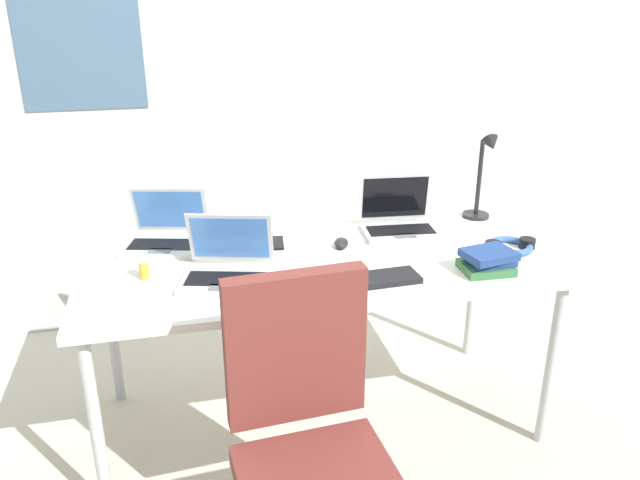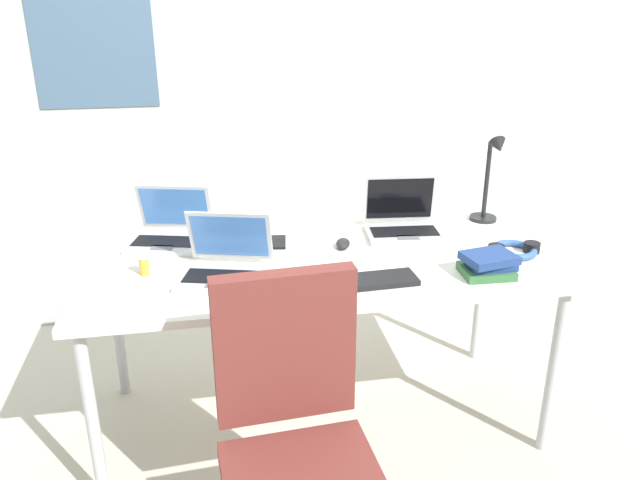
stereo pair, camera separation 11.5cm
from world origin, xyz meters
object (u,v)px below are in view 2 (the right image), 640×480
Objects in this scene: book_stack at (488,265)px; headphones at (514,250)px; desk_lamp at (490,180)px; laptop_far_corner at (225,266)px; office_chair at (299,475)px; laptop_center at (170,232)px; computer_mouse at (343,243)px; cell_phone at (278,242)px; laptop_back_right at (403,223)px; pill_bottle at (144,264)px; external_keyboard at (371,281)px.

headphones is at bearing 42.86° from book_stack.
laptop_far_corner is at bearing -162.15° from desk_lamp.
book_stack reaches higher than headphones.
laptop_center is at bearing 109.96° from office_chair.
computer_mouse is at bearing 70.31° from office_chair.
laptop_center is at bearing 175.96° from cell_phone.
laptop_back_right reaches higher than book_stack.
headphones is 0.25m from book_stack.
office_chair is (-0.31, -0.86, -0.36)m from computer_mouse.
pill_bottle reaches higher than computer_mouse.
laptop_far_corner is 1.84× the size of book_stack.
laptop_far_corner reaches higher than headphones.
cell_phone is 0.56m from pill_bottle.
desk_lamp is 5.07× the size of pill_bottle.
external_keyboard is 2.43× the size of cell_phone.
external_keyboard is 0.34× the size of office_chair.
desk_lamp is 1.09× the size of laptop_center.
laptop_back_right is 0.92× the size of laptop_center.
laptop_far_corner is at bearing 161.41° from external_keyboard.
headphones is (1.33, -0.35, -0.03)m from laptop_center.
laptop_center is at bearing 165.17° from headphones.
cell_phone is (0.22, 0.29, -0.04)m from laptop_far_corner.
cell_phone is (0.43, -0.09, -0.04)m from laptop_center.
laptop_center is 3.83× the size of computer_mouse.
laptop_center is (-1.37, 0.00, -0.15)m from desk_lamp.
laptop_center is 1.17m from office_chair.
laptop_center reaches higher than headphones.
desk_lamp is 0.86m from external_keyboard.
headphones is at bearing 1.18° from laptop_far_corner.
headphones is (0.90, -0.27, 0.01)m from cell_phone.
laptop_center is 4.65× the size of pill_bottle.
cell_phone is 0.14× the size of office_chair.
laptop_far_corner reaches higher than computer_mouse.
headphones is (1.12, 0.02, -0.03)m from laptop_far_corner.
pill_bottle is at bearing 121.85° from office_chair.
cell_phone is 0.64× the size of headphones.
laptop_back_right is 0.91× the size of laptop_far_corner.
cell_phone is (-0.25, 0.09, -0.01)m from computer_mouse.
pill_bottle is 0.08× the size of office_chair.
external_keyboard is at bearing -15.71° from laptop_far_corner.
desk_lamp is 0.40m from headphones.
laptop_center is 0.38× the size of office_chair.
laptop_far_corner is 0.37m from cell_phone.
headphones is (0.65, -0.18, -0.00)m from computer_mouse.
computer_mouse is 0.58m from book_stack.
office_chair is at bearing -125.80° from external_keyboard.
laptop_far_corner is 0.52m from external_keyboard.
desk_lamp is 1.08× the size of laptop_far_corner.
headphones is at bearing 0.79° from computer_mouse.
laptop_back_right is 0.31m from computer_mouse.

